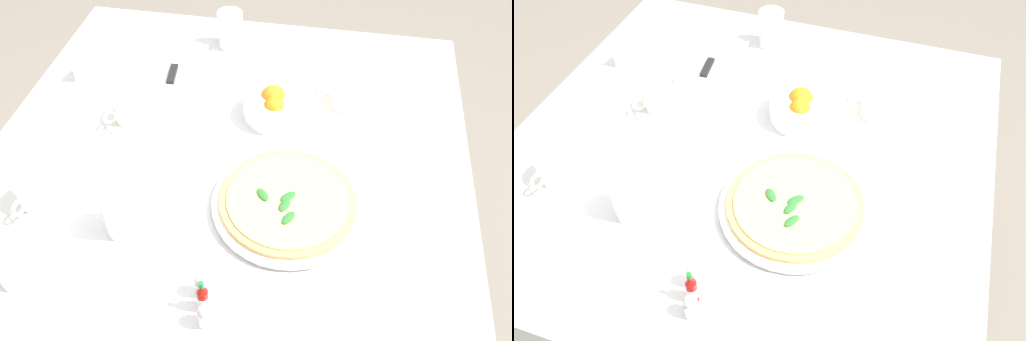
# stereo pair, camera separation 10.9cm
# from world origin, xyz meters

# --- Properties ---
(ground_plane) EXTENTS (8.00, 8.00, 0.00)m
(ground_plane) POSITION_xyz_m (0.00, 0.00, 0.00)
(ground_plane) COLOR slate
(dining_table) EXTENTS (1.08, 1.08, 0.72)m
(dining_table) POSITION_xyz_m (0.00, 0.00, 0.59)
(dining_table) COLOR white
(dining_table) RESTS_ON ground_plane
(pizza_plate) EXTENTS (0.31, 0.31, 0.02)m
(pizza_plate) POSITION_xyz_m (-0.15, -0.16, 0.74)
(pizza_plate) COLOR white
(pizza_plate) RESTS_ON dining_table
(pizza) EXTENTS (0.28, 0.28, 0.02)m
(pizza) POSITION_xyz_m (-0.15, -0.16, 0.75)
(pizza) COLOR #DBAD60
(pizza) RESTS_ON pizza_plate
(coffee_cup_far_left) EXTENTS (0.13, 0.13, 0.07)m
(coffee_cup_far_left) POSITION_xyz_m (0.20, -0.26, 0.76)
(coffee_cup_far_left) COLOR white
(coffee_cup_far_left) RESTS_ON dining_table
(coffee_cup_center_back) EXTENTS (0.13, 0.13, 0.07)m
(coffee_cup_center_back) POSITION_xyz_m (-0.22, 0.35, 0.76)
(coffee_cup_center_back) COLOR white
(coffee_cup_center_back) RESTS_ON dining_table
(coffee_cup_near_left) EXTENTS (0.13, 0.13, 0.07)m
(coffee_cup_near_left) POSITION_xyz_m (-0.39, 0.30, 0.76)
(coffee_cup_near_left) COLOR white
(coffee_cup_near_left) RESTS_ON dining_table
(coffee_cup_left_edge) EXTENTS (0.13, 0.13, 0.06)m
(coffee_cup_left_edge) POSITION_xyz_m (0.06, 0.25, 0.75)
(coffee_cup_left_edge) COLOR white
(coffee_cup_left_edge) RESTS_ON dining_table
(water_glass_far_right) EXTENTS (0.07, 0.07, 0.10)m
(water_glass_far_right) POSITION_xyz_m (0.41, 0.08, 0.77)
(water_glass_far_right) COLOR white
(water_glass_far_right) RESTS_ON dining_table
(water_glass_near_right) EXTENTS (0.07, 0.07, 0.10)m
(water_glass_near_right) POSITION_xyz_m (-0.25, 0.15, 0.77)
(water_glass_near_right) COLOR white
(water_glass_near_right) RESTS_ON dining_table
(napkin_folded) EXTENTS (0.22, 0.14, 0.02)m
(napkin_folded) POSITION_xyz_m (0.26, 0.20, 0.73)
(napkin_folded) COLOR white
(napkin_folded) RESTS_ON dining_table
(dinner_knife) EXTENTS (0.20, 0.04, 0.01)m
(dinner_knife) POSITION_xyz_m (0.27, 0.20, 0.75)
(dinner_knife) COLOR silver
(dinner_knife) RESTS_ON napkin_folded
(citrus_bowl) EXTENTS (0.15, 0.15, 0.07)m
(citrus_bowl) POSITION_xyz_m (0.14, -0.08, 0.75)
(citrus_bowl) COLOR white
(citrus_bowl) RESTS_ON dining_table
(hot_sauce_bottle) EXTENTS (0.02, 0.02, 0.08)m
(hot_sauce_bottle) POSITION_xyz_m (-0.39, -0.04, 0.76)
(hot_sauce_bottle) COLOR #B7140F
(hot_sauce_bottle) RESTS_ON dining_table
(salt_shaker) EXTENTS (0.03, 0.03, 0.06)m
(salt_shaker) POSITION_xyz_m (-0.36, -0.03, 0.75)
(salt_shaker) COLOR white
(salt_shaker) RESTS_ON dining_table
(pepper_shaker) EXTENTS (0.03, 0.03, 0.06)m
(pepper_shaker) POSITION_xyz_m (-0.42, -0.05, 0.75)
(pepper_shaker) COLOR white
(pepper_shaker) RESTS_ON dining_table
(menu_card) EXTENTS (0.09, 0.02, 0.06)m
(menu_card) POSITION_xyz_m (0.21, 0.43, 0.75)
(menu_card) COLOR white
(menu_card) RESTS_ON dining_table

